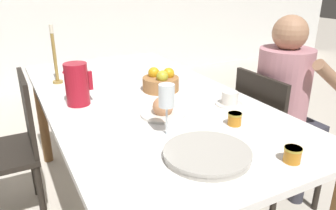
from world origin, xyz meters
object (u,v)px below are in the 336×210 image
at_px(candlestick_tall, 55,61).
at_px(bread_plate, 163,109).
at_px(red_pitcher, 77,84).
at_px(jam_jar_amber, 293,154).
at_px(chair_person_side, 271,138).
at_px(serving_tray, 207,154).
at_px(jam_jar_red, 235,118).
at_px(fruit_bowl, 161,82).
at_px(wine_glass_water, 167,98).
at_px(chair_opposite, 9,147).
at_px(teacup_near_person, 230,99).
at_px(person_seated, 286,100).

bearing_deg(candlestick_tall, bread_plate, -65.26).
relative_size(red_pitcher, jam_jar_amber, 3.42).
distance_m(chair_person_side, serving_tray, 0.91).
relative_size(red_pitcher, jam_jar_red, 3.42).
xyz_separation_m(chair_person_side, fruit_bowl, (-0.57, 0.33, 0.34)).
height_order(jam_jar_amber, candlestick_tall, candlestick_tall).
xyz_separation_m(chair_person_side, candlestick_tall, (-1.06, 0.75, 0.43)).
xyz_separation_m(wine_glass_water, bread_plate, (0.08, 0.19, -0.13)).
height_order(jam_jar_amber, jam_jar_red, same).
relative_size(chair_opposite, candlestick_tall, 2.51).
distance_m(serving_tray, jam_jar_red, 0.32).
distance_m(chair_person_side, teacup_near_person, 0.48).
bearing_deg(fruit_bowl, jam_jar_red, -82.47).
bearing_deg(jam_jar_red, teacup_near_person, 57.69).
bearing_deg(wine_glass_water, teacup_near_person, 19.88).
height_order(jam_jar_amber, fruit_bowl, fruit_bowl).
relative_size(bread_plate, jam_jar_amber, 3.38).
bearing_deg(jam_jar_red, jam_jar_amber, -92.61).
distance_m(wine_glass_water, fruit_bowl, 0.58).
xyz_separation_m(chair_person_side, bread_plate, (-0.72, -0.00, 0.32)).
xyz_separation_m(chair_person_side, wine_glass_water, (-0.80, -0.19, 0.45)).
relative_size(chair_person_side, bread_plate, 4.17).
xyz_separation_m(bread_plate, candlestick_tall, (-0.34, 0.75, 0.11)).
xyz_separation_m(person_seated, jam_jar_red, (-0.57, -0.25, 0.09)).
bearing_deg(fruit_bowl, chair_opposite, 162.20).
distance_m(person_seated, fruit_bowl, 0.74).
bearing_deg(bread_plate, serving_tray, -94.64).
bearing_deg(chair_person_side, person_seated, 93.99).
relative_size(chair_opposite, jam_jar_amber, 14.07).
xyz_separation_m(chair_opposite, bread_plate, (0.67, -0.60, 0.32)).
xyz_separation_m(chair_opposite, red_pitcher, (0.36, -0.27, 0.40)).
distance_m(teacup_near_person, bread_plate, 0.36).
xyz_separation_m(jam_jar_red, fruit_bowl, (-0.08, 0.57, 0.02)).
bearing_deg(wine_glass_water, person_seated, 12.65).
height_order(red_pitcher, teacup_near_person, red_pitcher).
bearing_deg(jam_jar_red, chair_person_side, 26.01).
relative_size(chair_opposite, serving_tray, 2.79).
bearing_deg(teacup_near_person, person_seated, 5.10).
bearing_deg(bread_plate, fruit_bowl, 65.15).
height_order(chair_opposite, jam_jar_amber, chair_opposite).
height_order(teacup_near_person, jam_jar_red, teacup_near_person).
relative_size(red_pitcher, serving_tray, 0.68).
xyz_separation_m(jam_jar_amber, fruit_bowl, (-0.06, 0.91, 0.02)).
bearing_deg(person_seated, jam_jar_amber, -45.31).
relative_size(bread_plate, jam_jar_red, 3.38).
bearing_deg(wine_glass_water, bread_plate, 67.57).
bearing_deg(teacup_near_person, chair_opposite, 148.60).
xyz_separation_m(teacup_near_person, bread_plate, (-0.36, 0.03, -0.00)).
distance_m(chair_opposite, jam_jar_red, 1.27).
relative_size(chair_person_side, red_pitcher, 4.12).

